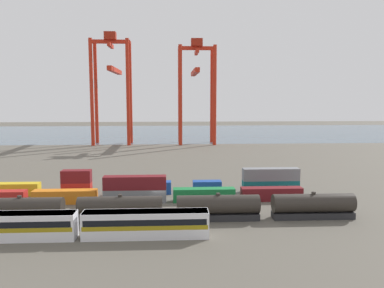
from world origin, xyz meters
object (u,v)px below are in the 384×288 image
at_px(freight_tank_row, 169,208).
at_px(shipping_container_2, 135,196).
at_px(gantry_crane_west, 112,79).
at_px(shipping_container_9, 143,188).
at_px(passenger_train, 79,224).
at_px(shipping_container_4, 204,195).
at_px(gantry_crane_central, 196,81).
at_px(shipping_container_7, 77,188).

bearing_deg(freight_tank_row, shipping_container_2, 119.78).
xyz_separation_m(shipping_container_2, gantry_crane_west, (-18.39, 98.62, 27.00)).
bearing_deg(shipping_container_9, gantry_crane_west, 101.88).
bearing_deg(gantry_crane_west, shipping_container_9, -78.12).
bearing_deg(passenger_train, shipping_container_2, 72.00).
xyz_separation_m(shipping_container_4, gantry_crane_west, (-31.83, 98.62, 27.00)).
distance_m(gantry_crane_west, gantry_crane_central, 36.67).
distance_m(shipping_container_9, gantry_crane_west, 97.68).
height_order(freight_tank_row, shipping_container_7, freight_tank_row).
bearing_deg(passenger_train, shipping_container_4, 44.41).
bearing_deg(shipping_container_9, shipping_container_7, 180.00).
bearing_deg(shipping_container_2, gantry_crane_west, 100.56).
distance_m(freight_tank_row, shipping_container_4, 13.57).
height_order(shipping_container_7, shipping_container_9, same).
bearing_deg(gantry_crane_west, gantry_crane_central, 0.43).
bearing_deg(freight_tank_row, shipping_container_9, 107.35).
xyz_separation_m(shipping_container_2, gantry_crane_central, (18.27, 98.90, 25.96)).
bearing_deg(gantry_crane_central, passenger_train, -101.73).
distance_m(shipping_container_4, shipping_container_7, 27.09).
distance_m(shipping_container_7, gantry_crane_west, 95.91).
relative_size(passenger_train, shipping_container_7, 6.21).
height_order(passenger_train, shipping_container_9, passenger_train).
bearing_deg(shipping_container_4, shipping_container_2, 180.00).
xyz_separation_m(freight_tank_row, shipping_container_2, (-6.73, 11.76, -0.88)).
relative_size(shipping_container_2, shipping_container_9, 1.00).
height_order(passenger_train, shipping_container_4, passenger_train).
relative_size(freight_tank_row, gantry_crane_central, 1.38).
bearing_deg(shipping_container_9, passenger_train, -105.48).
relative_size(shipping_container_7, shipping_container_9, 0.50).
relative_size(shipping_container_4, gantry_crane_west, 0.25).
distance_m(passenger_train, shipping_container_7, 26.89).
xyz_separation_m(gantry_crane_west, gantry_crane_central, (36.65, 0.28, -1.04)).
height_order(gantry_crane_west, gantry_crane_central, gantry_crane_west).
height_order(shipping_container_9, gantry_crane_west, gantry_crane_west).
height_order(shipping_container_7, gantry_crane_west, gantry_crane_west).
distance_m(shipping_container_7, gantry_crane_central, 100.64).
xyz_separation_m(shipping_container_7, gantry_crane_west, (-5.60, 91.86, 27.00)).
bearing_deg(shipping_container_9, gantry_crane_central, 79.35).
xyz_separation_m(shipping_container_4, gantry_crane_central, (4.82, 98.90, 25.96)).
xyz_separation_m(freight_tank_row, shipping_container_7, (-19.52, 18.52, -0.88)).
bearing_deg(shipping_container_2, shipping_container_4, 0.00).
xyz_separation_m(passenger_train, shipping_container_9, (7.22, 26.07, -0.84)).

